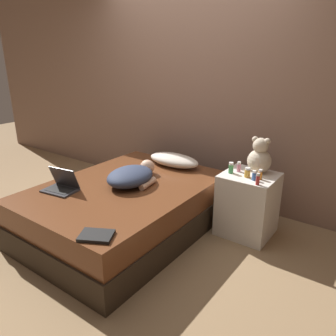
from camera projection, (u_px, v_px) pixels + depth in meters
The scene contains 15 objects.
ground_plane at pixel (127, 230), 3.31m from camera, with size 12.00×12.00×0.00m, color #937551.
wall_back at pixel (194, 88), 3.81m from camera, with size 8.00×0.06×2.60m.
bed at pixel (125, 208), 3.23m from camera, with size 1.37×1.90×0.49m.
nightstand at pixel (248, 204), 3.16m from camera, with size 0.49×0.47×0.61m.
pillow at pixel (174, 160), 3.66m from camera, with size 0.62×0.30×0.14m.
person_lying at pixel (132, 176), 3.17m from camera, with size 0.48×0.69×0.16m.
laptop at pixel (62, 185), 3.02m from camera, with size 0.33×0.26×0.21m.
teddy_bear at pixel (260, 157), 3.07m from camera, with size 0.22×0.22×0.34m.
bottle_orange at pixel (260, 175), 2.94m from camera, with size 0.04×0.04×0.09m.
bottle_blue at pixel (254, 176), 2.92m from camera, with size 0.04×0.04×0.09m.
bottle_amber at pixel (247, 173), 2.99m from camera, with size 0.05×0.05×0.09m.
bottle_pink at pixel (239, 167), 3.12m from camera, with size 0.04×0.04×0.10m.
bottle_green at pixel (231, 168), 3.09m from camera, with size 0.05×0.05×0.11m.
bottle_red at pixel (258, 179), 2.81m from camera, with size 0.03×0.03×0.11m.
book at pixel (96, 236), 2.26m from camera, with size 0.28×0.25×0.02m.
Camera 1 is at (2.05, -2.11, 1.70)m, focal length 35.00 mm.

